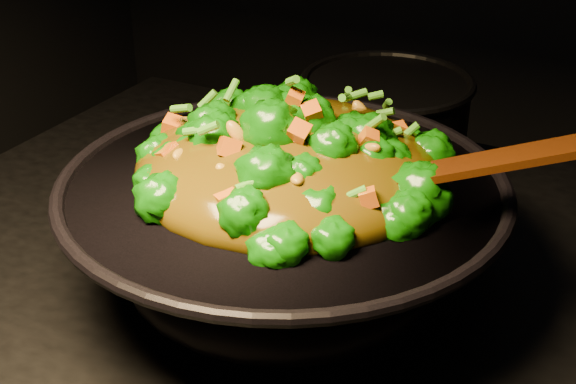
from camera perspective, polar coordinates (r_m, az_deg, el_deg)
The scene contains 4 objects.
wok at distance 0.84m, azimuth -0.32°, elevation -3.14°, with size 0.45×0.45×0.13m, color black, non-canonical shape.
stir_fry at distance 0.80m, azimuth -0.03°, elevation 4.75°, with size 0.32×0.32×0.11m, color #106106, non-canonical shape.
spatula at distance 0.75m, azimuth 10.99°, elevation 1.52°, with size 0.27×0.04×0.01m, color #3D0F04.
back_pot at distance 1.11m, azimuth 6.90°, elevation 5.01°, with size 0.22×0.22×0.13m, color black.
Camera 1 is at (0.26, -0.64, 1.40)m, focal length 50.00 mm.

